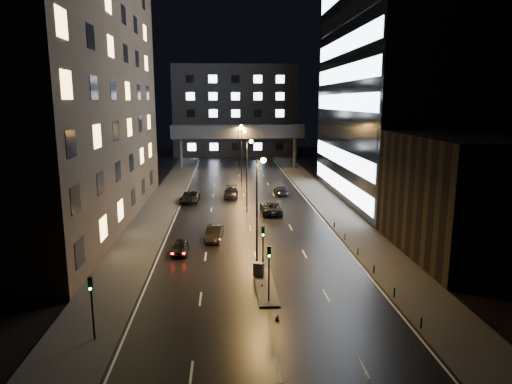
# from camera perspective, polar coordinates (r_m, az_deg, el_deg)

# --- Properties ---
(ground) EXTENTS (160.00, 160.00, 0.00)m
(ground) POSITION_cam_1_polar(r_m,az_deg,el_deg) (75.31, -1.58, -0.39)
(ground) COLOR black
(ground) RESTS_ON ground
(sidewalk_left) EXTENTS (5.00, 110.00, 0.15)m
(sidewalk_left) POSITION_cam_1_polar(r_m,az_deg,el_deg) (71.01, -11.54, -1.28)
(sidewalk_left) COLOR #383533
(sidewalk_left) RESTS_ON ground
(sidewalk_right) EXTENTS (5.00, 110.00, 0.15)m
(sidewalk_right) POSITION_cam_1_polar(r_m,az_deg,el_deg) (72.02, 8.58, -1.00)
(sidewalk_right) COLOR #383533
(sidewalk_right) RESTS_ON ground
(building_left) EXTENTS (15.00, 48.00, 40.00)m
(building_left) POSITION_cam_1_polar(r_m,az_deg,el_deg) (61.12, -23.38, 14.85)
(building_left) COLOR #2D2319
(building_left) RESTS_ON ground
(building_right_low) EXTENTS (10.00, 18.00, 12.00)m
(building_right_low) POSITION_cam_1_polar(r_m,az_deg,el_deg) (49.32, 23.88, -0.51)
(building_right_low) COLOR black
(building_right_low) RESTS_ON ground
(building_right_glass) EXTENTS (20.00, 36.00, 45.00)m
(building_right_glass) POSITION_cam_1_polar(r_m,az_deg,el_deg) (75.41, 18.64, 16.24)
(building_right_glass) COLOR black
(building_right_glass) RESTS_ON ground
(building_far) EXTENTS (34.00, 14.00, 25.00)m
(building_far) POSITION_cam_1_polar(r_m,az_deg,el_deg) (131.75, -2.64, 10.10)
(building_far) COLOR #333335
(building_far) RESTS_ON ground
(skybridge) EXTENTS (30.00, 3.00, 10.00)m
(skybridge) POSITION_cam_1_polar(r_m,az_deg,el_deg) (103.96, -2.27, 7.48)
(skybridge) COLOR #333335
(skybridge) RESTS_ON ground
(median_island) EXTENTS (1.60, 8.00, 0.15)m
(median_island) POSITION_cam_1_polar(r_m,az_deg,el_deg) (38.93, 1.17, -11.68)
(median_island) COLOR #383533
(median_island) RESTS_ON ground
(traffic_signal_near) EXTENTS (0.28, 0.34, 4.40)m
(traffic_signal_near) POSITION_cam_1_polar(r_m,az_deg,el_deg) (40.21, 0.88, -6.33)
(traffic_signal_near) COLOR black
(traffic_signal_near) RESTS_ON median_island
(traffic_signal_far) EXTENTS (0.28, 0.34, 4.40)m
(traffic_signal_far) POSITION_cam_1_polar(r_m,az_deg,el_deg) (35.03, 1.63, -9.05)
(traffic_signal_far) COLOR black
(traffic_signal_far) RESTS_ON median_island
(traffic_signal_corner) EXTENTS (0.28, 0.34, 4.40)m
(traffic_signal_corner) POSITION_cam_1_polar(r_m,az_deg,el_deg) (31.51, -19.86, -12.45)
(traffic_signal_corner) COLOR black
(traffic_signal_corner) RESTS_ON ground
(bollard_row) EXTENTS (0.12, 25.12, 0.90)m
(bollard_row) POSITION_cam_1_polar(r_m,az_deg,el_deg) (44.79, 13.51, -8.35)
(bollard_row) COLOR black
(bollard_row) RESTS_ON ground
(streetlight_near) EXTENTS (1.45, 0.50, 10.15)m
(streetlight_near) POSITION_cam_1_polar(r_m,az_deg,el_deg) (42.71, 0.32, -0.55)
(streetlight_near) COLOR black
(streetlight_near) RESTS_ON ground
(streetlight_mid_a) EXTENTS (1.45, 0.50, 10.15)m
(streetlight_mid_a) POSITION_cam_1_polar(r_m,az_deg,el_deg) (62.39, -1.02, 3.22)
(streetlight_mid_a) COLOR black
(streetlight_mid_a) RESTS_ON ground
(streetlight_mid_b) EXTENTS (1.45, 0.50, 10.15)m
(streetlight_mid_b) POSITION_cam_1_polar(r_m,az_deg,el_deg) (82.22, -1.71, 5.18)
(streetlight_mid_b) COLOR black
(streetlight_mid_b) RESTS_ON ground
(streetlight_far) EXTENTS (1.45, 0.50, 10.15)m
(streetlight_far) POSITION_cam_1_polar(r_m,az_deg,el_deg) (102.11, -2.14, 6.37)
(streetlight_far) COLOR black
(streetlight_far) RESTS_ON ground
(car_away_a) EXTENTS (1.64, 4.02, 1.37)m
(car_away_a) POSITION_cam_1_polar(r_m,az_deg,el_deg) (47.34, -9.47, -6.81)
(car_away_a) COLOR black
(car_away_a) RESTS_ON ground
(car_away_b) EXTENTS (2.14, 4.93, 1.58)m
(car_away_b) POSITION_cam_1_polar(r_m,az_deg,el_deg) (51.26, -5.24, -5.16)
(car_away_b) COLOR black
(car_away_b) RESTS_ON ground
(car_away_c) EXTENTS (2.95, 5.83, 1.58)m
(car_away_c) POSITION_cam_1_polar(r_m,az_deg,el_deg) (70.68, -8.25, -0.63)
(car_away_c) COLOR black
(car_away_c) RESTS_ON ground
(car_away_d) EXTENTS (2.48, 5.57, 1.59)m
(car_away_d) POSITION_cam_1_polar(r_m,az_deg,el_deg) (73.43, -3.13, -0.08)
(car_away_d) COLOR black
(car_away_d) RESTS_ON ground
(car_toward_a) EXTENTS (2.89, 5.93, 1.62)m
(car_toward_a) POSITION_cam_1_polar(r_m,az_deg,el_deg) (62.96, 1.89, -1.98)
(car_toward_a) COLOR black
(car_toward_a) RESTS_ON ground
(car_toward_b) EXTENTS (2.26, 4.86, 1.37)m
(car_toward_b) POSITION_cam_1_polar(r_m,az_deg,el_deg) (75.62, 3.17, 0.17)
(car_toward_b) COLOR black
(car_toward_b) RESTS_ON ground
(utility_cabinet) EXTENTS (1.04, 0.85, 1.20)m
(utility_cabinet) POSITION_cam_1_polar(r_m,az_deg,el_deg) (40.64, 0.34, -9.63)
(utility_cabinet) COLOR #525255
(utility_cabinet) RESTS_ON median_island
(cone_a) EXTENTS (0.42, 0.42, 0.45)m
(cone_a) POSITION_cam_1_polar(r_m,az_deg,el_deg) (33.52, 2.66, -15.38)
(cone_a) COLOR #FC420D
(cone_a) RESTS_ON ground
(cone_b) EXTENTS (0.42, 0.42, 0.45)m
(cone_b) POSITION_cam_1_polar(r_m,az_deg,el_deg) (38.77, 0.77, -11.54)
(cone_b) COLOR orange
(cone_b) RESTS_ON ground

